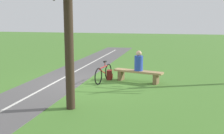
# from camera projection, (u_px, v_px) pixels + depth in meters

# --- Properties ---
(ground_plane) EXTENTS (80.00, 80.00, 0.00)m
(ground_plane) POSITION_uv_depth(u_px,v_px,m) (91.00, 83.00, 11.03)
(ground_plane) COLOR #477A2D
(paved_path) EXTENTS (4.10, 36.07, 0.02)m
(paved_path) POSITION_uv_depth(u_px,v_px,m) (1.00, 111.00, 7.56)
(paved_path) COLOR #565454
(paved_path) RESTS_ON ground_plane
(path_centre_line) EXTENTS (1.68, 31.97, 0.00)m
(path_centre_line) POSITION_uv_depth(u_px,v_px,m) (1.00, 111.00, 7.56)
(path_centre_line) COLOR silver
(path_centre_line) RESTS_ON paved_path
(bench) EXTENTS (2.13, 0.85, 0.48)m
(bench) POSITION_uv_depth(u_px,v_px,m) (138.00, 74.00, 11.14)
(bench) COLOR #A88456
(bench) RESTS_ON ground_plane
(person_seated) EXTENTS (0.42, 0.42, 0.84)m
(person_seated) POSITION_uv_depth(u_px,v_px,m) (139.00, 62.00, 11.05)
(person_seated) COLOR #2847B7
(person_seated) RESTS_ON bench
(bicycle) EXTENTS (0.23, 1.72, 0.87)m
(bicycle) POSITION_uv_depth(u_px,v_px,m) (104.00, 73.00, 11.15)
(bicycle) COLOR black
(bicycle) RESTS_ON ground_plane
(backpack) EXTENTS (0.28, 0.38, 0.41)m
(backpack) POSITION_uv_depth(u_px,v_px,m) (109.00, 75.00, 11.63)
(backpack) COLOR maroon
(backpack) RESTS_ON ground_plane
(tree_near_bench) EXTENTS (1.47, 1.40, 4.12)m
(tree_near_bench) POSITION_uv_depth(u_px,v_px,m) (67.00, 44.00, 7.48)
(tree_near_bench) COLOR #38281E
(tree_near_bench) RESTS_ON ground_plane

